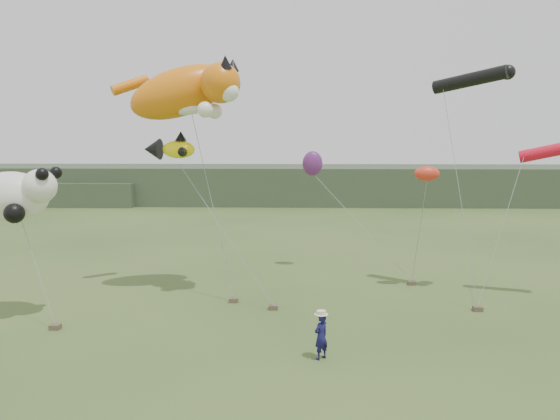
% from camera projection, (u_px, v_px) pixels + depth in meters
% --- Properties ---
extents(ground, '(120.00, 120.00, 0.00)m').
position_uv_depth(ground, '(312.00, 357.00, 17.41)').
color(ground, '#385123').
rests_on(ground, ground).
extents(headland, '(90.00, 13.00, 4.00)m').
position_uv_depth(headland, '(275.00, 185.00, 61.58)').
color(headland, '#2D3D28').
rests_on(headland, ground).
extents(festival_attendant, '(0.64, 0.63, 1.49)m').
position_uv_depth(festival_attendant, '(321.00, 336.00, 17.13)').
color(festival_attendant, '#141348').
rests_on(festival_attendant, ground).
extents(sandbag_anchors, '(16.52, 7.01, 0.19)m').
position_uv_depth(sandbag_anchors, '(298.00, 304.00, 22.72)').
color(sandbag_anchors, brown).
rests_on(sandbag_anchors, ground).
extents(cat_kite, '(6.07, 3.40, 3.41)m').
position_uv_depth(cat_kite, '(189.00, 91.00, 23.65)').
color(cat_kite, orange).
rests_on(cat_kite, ground).
extents(fish_kite, '(2.48, 1.67, 1.28)m').
position_uv_depth(fish_kite, '(169.00, 149.00, 24.30)').
color(fish_kite, yellow).
rests_on(fish_kite, ground).
extents(tube_kites, '(6.55, 2.75, 4.17)m').
position_uv_depth(tube_kites, '(512.00, 107.00, 23.39)').
color(tube_kites, black).
rests_on(tube_kites, ground).
extents(panda_kite, '(3.37, 2.18, 2.10)m').
position_uv_depth(panda_kite, '(16.00, 195.00, 20.72)').
color(panda_kite, white).
rests_on(panda_kite, ground).
extents(misc_kites, '(6.18, 4.71, 1.30)m').
position_uv_depth(misc_kites, '(348.00, 167.00, 27.36)').
color(misc_kites, red).
rests_on(misc_kites, ground).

